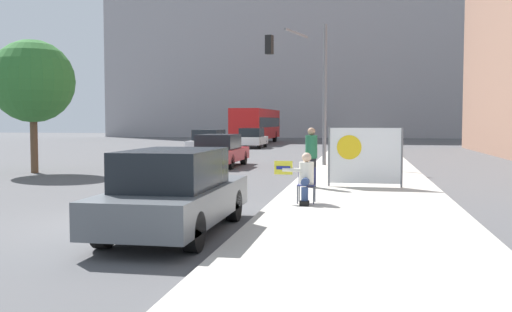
# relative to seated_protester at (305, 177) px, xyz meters

# --- Properties ---
(ground_plane) EXTENTS (160.00, 160.00, 0.00)m
(ground_plane) POSITION_rel_seated_protester_xyz_m (-2.97, -2.57, -0.74)
(ground_plane) COLOR #4F4F51
(sidewalk_curb) EXTENTS (4.27, 90.00, 0.13)m
(sidewalk_curb) POSITION_rel_seated_protester_xyz_m (1.31, 12.43, -0.68)
(sidewalk_curb) COLOR #B7B2A8
(sidewalk_curb) RESTS_ON ground_plane
(building_backdrop_far) EXTENTS (52.00, 12.00, 31.58)m
(building_backdrop_far) POSITION_rel_seated_protester_xyz_m (-4.97, 61.21, 15.05)
(building_backdrop_far) COLOR #99999E
(building_backdrop_far) RESTS_ON ground_plane
(seated_protester) EXTENTS (0.94, 0.77, 1.16)m
(seated_protester) POSITION_rel_seated_protester_xyz_m (0.00, 0.00, 0.00)
(seated_protester) COLOR #474C56
(seated_protester) RESTS_ON sidewalk_curb
(jogger_on_sidewalk) EXTENTS (0.34, 0.34, 1.71)m
(jogger_on_sidewalk) POSITION_rel_seated_protester_xyz_m (-0.14, 3.20, 0.26)
(jogger_on_sidewalk) COLOR black
(jogger_on_sidewalk) RESTS_ON sidewalk_curb
(protest_banner) EXTENTS (2.11, 0.06, 1.70)m
(protest_banner) POSITION_rel_seated_protester_xyz_m (1.36, 3.56, 0.29)
(protest_banner) COLOR slate
(protest_banner) RESTS_ON sidewalk_curb
(traffic_light_pole) EXTENTS (2.79, 2.55, 6.02)m
(traffic_light_pole) POSITION_rel_seated_protester_xyz_m (-1.22, 11.91, 3.42)
(traffic_light_pole) COLOR slate
(traffic_light_pole) RESTS_ON sidewalk_curb
(parked_car_curbside) EXTENTS (1.71, 4.51, 1.52)m
(parked_car_curbside) POSITION_rel_seated_protester_xyz_m (-2.01, -3.34, 0.01)
(parked_car_curbside) COLOR #565B60
(parked_car_curbside) RESTS_ON ground_plane
(car_on_road_nearest) EXTENTS (1.83, 4.36, 1.44)m
(car_on_road_nearest) POSITION_rel_seated_protester_xyz_m (-4.91, 11.41, -0.03)
(car_on_road_nearest) COLOR maroon
(car_on_road_nearest) RESTS_ON ground_plane
(car_on_road_midblock) EXTENTS (1.80, 4.56, 1.49)m
(car_on_road_midblock) POSITION_rel_seated_protester_xyz_m (-8.06, 21.42, -0.00)
(car_on_road_midblock) COLOR silver
(car_on_road_midblock) RESTS_ON ground_plane
(car_on_road_distant) EXTENTS (1.78, 4.19, 1.50)m
(car_on_road_distant) POSITION_rel_seated_protester_xyz_m (-6.82, 29.02, -0.00)
(car_on_road_distant) COLOR white
(car_on_road_distant) RESTS_ON ground_plane
(city_bus_on_road) EXTENTS (2.56, 11.90, 3.07)m
(city_bus_on_road) POSITION_rel_seated_protester_xyz_m (-8.13, 38.11, 1.03)
(city_bus_on_road) COLOR red
(city_bus_on_road) RESTS_ON ground_plane
(street_tree_near_curb) EXTENTS (3.20, 3.20, 5.17)m
(street_tree_near_curb) POSITION_rel_seated_protester_xyz_m (-11.29, 7.21, 2.81)
(street_tree_near_curb) COLOR brown
(street_tree_near_curb) RESTS_ON ground_plane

